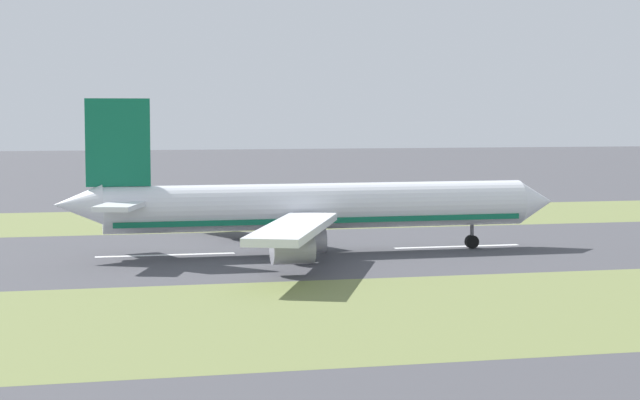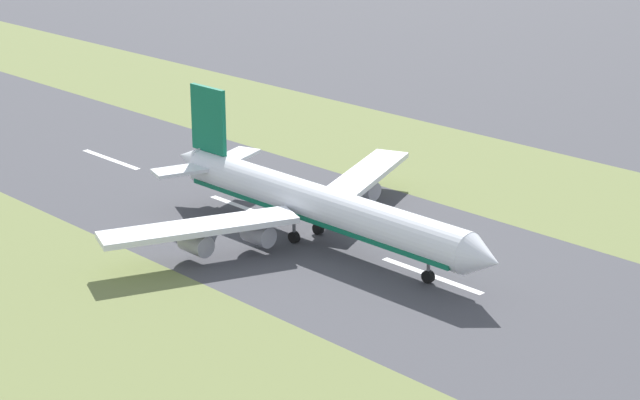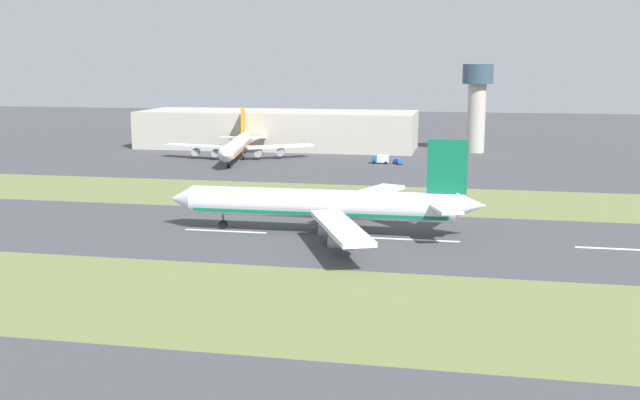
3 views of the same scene
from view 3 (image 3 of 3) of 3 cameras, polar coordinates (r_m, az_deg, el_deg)
The scene contains 12 objects.
ground_plane at distance 154.40m, azimuth 1.16°, elevation -2.77°, with size 800.00×800.00×0.00m, color #424247.
grass_median_west at distance 112.01m, azimuth -2.94°, elevation -7.94°, with size 40.00×600.00×0.01m, color olive.
grass_median_east at distance 197.95m, azimuth 3.45°, elevation 0.16°, with size 40.00×600.00×0.01m, color olive.
centreline_dash_near at distance 155.08m, azimuth 22.15°, elevation -3.49°, with size 1.20×18.00×0.01m, color silver.
centreline_dash_mid at distance 152.47m, azimuth 7.22°, elevation -3.02°, with size 1.20×18.00×0.01m, color silver.
centreline_dash_far at distance 160.14m, azimuth -7.22°, elevation -2.36°, with size 1.20×18.00×0.01m, color silver.
airplane_main_jet at distance 155.85m, azimuth 0.69°, elevation -0.38°, with size 64.13×67.05×20.20m.
terminal_building at distance 314.61m, azimuth -3.24°, elevation 5.40°, with size 36.00×114.65×15.26m, color #B2AD9E.
control_tower at distance 302.76m, azimuth 11.88°, elevation 7.59°, with size 12.00×12.00×34.60m.
airplane_parked_apron at distance 274.61m, azimuth -6.40°, elevation 4.12°, with size 58.80×55.48×17.75m.
service_truck at distance 265.11m, azimuth 4.64°, elevation 3.13°, with size 2.72×6.07×3.10m.
apron_car at distance 264.32m, azimuth 5.95°, elevation 2.94°, with size 4.67×3.90×2.03m.
Camera 3 is at (-147.98, -26.31, 35.33)m, focal length 42.00 mm.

